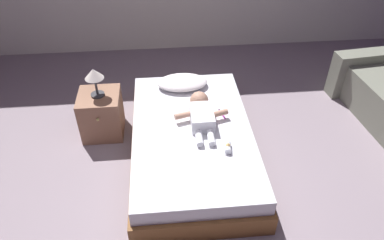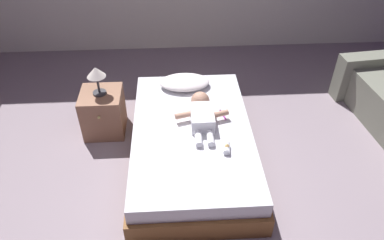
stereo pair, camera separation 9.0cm
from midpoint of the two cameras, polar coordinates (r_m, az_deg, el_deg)
name	(u,v)px [view 1 (the left image)]	position (r m, az deg, el deg)	size (l,w,h in m)	color
ground_plane	(200,206)	(3.24, 0.42, -13.30)	(8.00, 8.00, 0.00)	gray
bed	(192,143)	(3.54, -0.73, -3.55)	(1.16, 1.95, 0.35)	brown
pillow	(182,82)	(3.97, -2.19, 5.90)	(0.54, 0.34, 0.11)	white
baby	(201,113)	(3.48, 0.70, 1.11)	(0.52, 0.67, 0.19)	white
toothbrush	(222,113)	(3.60, 3.94, 1.05)	(0.06, 0.17, 0.02)	#AE2CA2
nightstand	(102,114)	(3.91, -14.61, 0.90)	(0.42, 0.45, 0.47)	#895E46
lamp	(94,76)	(3.66, -15.76, 6.63)	(0.18, 0.18, 0.30)	#333338
baby_bottle	(228,147)	(3.19, 4.82, -4.25)	(0.08, 0.13, 0.08)	white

